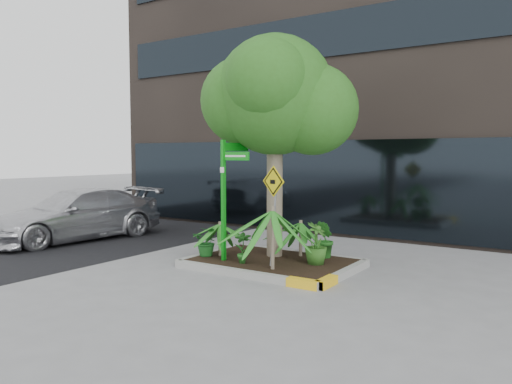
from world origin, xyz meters
The scene contains 14 objects.
ground centered at (0.00, 0.00, 0.00)m, with size 80.00×80.00×0.00m, color gray.
asphalt_road centered at (-6.50, 0.00, 0.01)m, with size 7.00×80.00×0.01m, color black.
planter centered at (0.23, 0.27, 0.10)m, with size 3.35×2.36×0.15m.
tree centered at (0.02, 0.68, 3.53)m, with size 3.23×2.86×4.84m.
palm_front centered at (0.65, -0.42, 1.26)m, with size 1.34×1.34×1.49m.
palm_left centered at (-0.95, 0.04, 0.83)m, with size 0.82×0.82×0.91m.
palm_back centered at (0.50, 0.95, 0.86)m, with size 0.86×0.86×0.96m.
parked_car centered at (-5.91, 0.13, 0.68)m, with size 1.91×4.71×1.37m, color silver.
shrub_a centered at (-1.14, -0.16, 0.46)m, with size 0.57×0.57×0.63m, color #1A5C1E.
shrub_b centered at (1.13, 0.42, 0.56)m, with size 0.46×0.46×0.82m, color #2E641E.
shrub_c centered at (-0.11, -0.31, 0.47)m, with size 0.34×0.34×0.64m, color #236A20.
shrub_d centered at (1.04, 1.04, 0.54)m, with size 0.43×0.43×0.79m, color #21641C.
street_sign_post centered at (-0.54, -0.26, 1.61)m, with size 0.76×0.84×2.60m.
cattle_sign centered at (0.51, -0.17, 1.46)m, with size 0.58×0.21×1.94m.
Camera 1 is at (5.49, -8.32, 2.31)m, focal length 35.00 mm.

